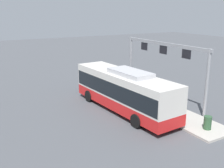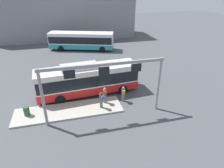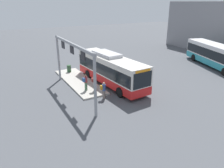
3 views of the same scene
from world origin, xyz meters
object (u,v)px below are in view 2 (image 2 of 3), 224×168
(person_boarding, at_px, (123,94))
(person_waiting_near, at_px, (101,100))
(bus_background_left, at_px, (81,40))
(trash_bin, at_px, (27,111))
(bus_main, at_px, (88,78))
(person_waiting_mid, at_px, (105,95))

(person_boarding, height_order, person_waiting_near, person_waiting_near)
(bus_background_left, height_order, trash_bin, bus_background_left)
(person_waiting_near, bearing_deg, person_boarding, -92.86)
(person_waiting_near, distance_m, trash_bin, 6.79)
(bus_background_left, bearing_deg, person_boarding, -65.14)
(bus_main, height_order, person_waiting_near, bus_main)
(bus_background_left, distance_m, person_waiting_near, 19.57)
(bus_background_left, xyz_separation_m, trash_bin, (-7.16, -19.09, -1.17))
(bus_main, distance_m, person_boarding, 4.15)
(bus_main, relative_size, person_boarding, 6.50)
(person_boarding, xyz_separation_m, person_waiting_near, (-2.43, -0.82, 0.16))
(bus_background_left, bearing_deg, person_waiting_near, -72.50)
(person_boarding, relative_size, person_waiting_near, 1.00)
(bus_main, relative_size, bus_background_left, 0.94)
(bus_background_left, bearing_deg, trash_bin, -91.88)
(bus_background_left, xyz_separation_m, person_boarding, (2.03, -18.74, -0.89))
(person_waiting_near, relative_size, trash_bin, 1.86)
(person_boarding, xyz_separation_m, trash_bin, (-9.19, -0.35, -0.28))
(bus_main, bearing_deg, person_waiting_mid, -67.71)
(bus_main, relative_size, person_waiting_mid, 6.50)
(person_waiting_near, relative_size, person_waiting_mid, 1.00)
(trash_bin, bearing_deg, person_waiting_near, -3.96)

